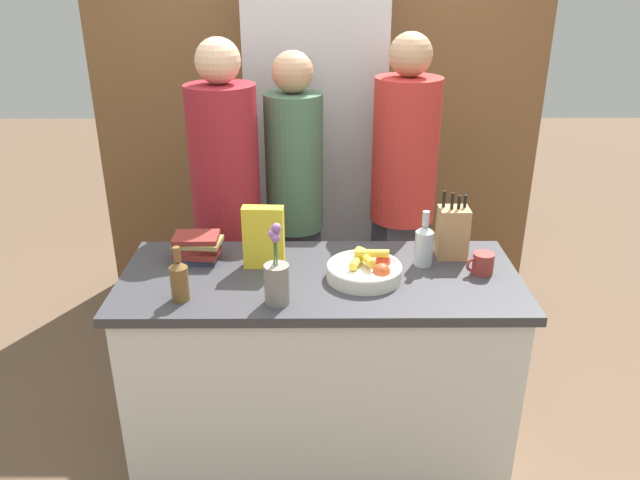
{
  "coord_description": "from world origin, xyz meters",
  "views": [
    {
      "loc": [
        -0.01,
        -2.28,
        2.08
      ],
      "look_at": [
        0.0,
        0.09,
        1.04
      ],
      "focal_mm": 35.0,
      "sensor_mm": 36.0,
      "label": 1
    }
  ],
  "objects_px": {
    "coffee_mug": "(482,263)",
    "knife_block": "(452,232)",
    "refrigerator": "(316,159)",
    "bottle_oil": "(424,244)",
    "fruit_bowl": "(366,270)",
    "cereal_box": "(264,237)",
    "bottle_vinegar": "(179,279)",
    "flower_vase": "(277,278)",
    "person_in_blue": "(295,199)",
    "person_at_sink": "(227,202)",
    "person_in_red_tee": "(403,190)",
    "book_stack": "(197,247)"
  },
  "relations": [
    {
      "from": "refrigerator",
      "to": "knife_block",
      "type": "height_order",
      "value": "refrigerator"
    },
    {
      "from": "knife_block",
      "to": "bottle_vinegar",
      "type": "xyz_separation_m",
      "value": [
        -1.1,
        -0.38,
        -0.03
      ]
    },
    {
      "from": "bottle_vinegar",
      "to": "person_in_blue",
      "type": "distance_m",
      "value": 1.02
    },
    {
      "from": "refrigerator",
      "to": "knife_block",
      "type": "xyz_separation_m",
      "value": [
        0.59,
        -1.17,
        0.02
      ]
    },
    {
      "from": "coffee_mug",
      "to": "person_in_red_tee",
      "type": "bearing_deg",
      "value": 107.29
    },
    {
      "from": "bottle_oil",
      "to": "knife_block",
      "type": "bearing_deg",
      "value": 30.82
    },
    {
      "from": "knife_block",
      "to": "cereal_box",
      "type": "height_order",
      "value": "knife_block"
    },
    {
      "from": "knife_block",
      "to": "book_stack",
      "type": "xyz_separation_m",
      "value": [
        -1.1,
        -0.03,
        -0.05
      ]
    },
    {
      "from": "refrigerator",
      "to": "bottle_oil",
      "type": "bearing_deg",
      "value": -70.12
    },
    {
      "from": "knife_block",
      "to": "refrigerator",
      "type": "bearing_deg",
      "value": 116.57
    },
    {
      "from": "coffee_mug",
      "to": "person_in_red_tee",
      "type": "distance_m",
      "value": 0.79
    },
    {
      "from": "fruit_bowl",
      "to": "person_in_blue",
      "type": "distance_m",
      "value": 0.83
    },
    {
      "from": "fruit_bowl",
      "to": "person_at_sink",
      "type": "relative_size",
      "value": 0.17
    },
    {
      "from": "book_stack",
      "to": "person_at_sink",
      "type": "height_order",
      "value": "person_at_sink"
    },
    {
      "from": "bottle_oil",
      "to": "fruit_bowl",
      "type": "bearing_deg",
      "value": -153.19
    },
    {
      "from": "bottle_oil",
      "to": "person_at_sink",
      "type": "height_order",
      "value": "person_at_sink"
    },
    {
      "from": "coffee_mug",
      "to": "person_in_red_tee",
      "type": "relative_size",
      "value": 0.07
    },
    {
      "from": "coffee_mug",
      "to": "knife_block",
      "type": "bearing_deg",
      "value": 120.13
    },
    {
      "from": "book_stack",
      "to": "cereal_box",
      "type": "bearing_deg",
      "value": -11.73
    },
    {
      "from": "knife_block",
      "to": "coffee_mug",
      "type": "distance_m",
      "value": 0.2
    },
    {
      "from": "fruit_bowl",
      "to": "flower_vase",
      "type": "distance_m",
      "value": 0.4
    },
    {
      "from": "flower_vase",
      "to": "cereal_box",
      "type": "distance_m",
      "value": 0.32
    },
    {
      "from": "cereal_box",
      "to": "bottle_oil",
      "type": "height_order",
      "value": "cereal_box"
    },
    {
      "from": "fruit_bowl",
      "to": "knife_block",
      "type": "xyz_separation_m",
      "value": [
        0.39,
        0.21,
        0.08
      ]
    },
    {
      "from": "coffee_mug",
      "to": "flower_vase",
      "type": "bearing_deg",
      "value": -163.92
    },
    {
      "from": "flower_vase",
      "to": "coffee_mug",
      "type": "distance_m",
      "value": 0.86
    },
    {
      "from": "person_at_sink",
      "to": "person_in_blue",
      "type": "height_order",
      "value": "person_at_sink"
    },
    {
      "from": "coffee_mug",
      "to": "person_in_blue",
      "type": "relative_size",
      "value": 0.07
    },
    {
      "from": "refrigerator",
      "to": "knife_block",
      "type": "relative_size",
      "value": 6.87
    },
    {
      "from": "knife_block",
      "to": "bottle_vinegar",
      "type": "distance_m",
      "value": 1.16
    },
    {
      "from": "flower_vase",
      "to": "bottle_oil",
      "type": "bearing_deg",
      "value": 28.44
    },
    {
      "from": "book_stack",
      "to": "bottle_vinegar",
      "type": "bearing_deg",
      "value": -90.93
    },
    {
      "from": "person_at_sink",
      "to": "person_in_red_tee",
      "type": "distance_m",
      "value": 0.9
    },
    {
      "from": "coffee_mug",
      "to": "person_in_blue",
      "type": "height_order",
      "value": "person_in_blue"
    },
    {
      "from": "fruit_bowl",
      "to": "bottle_vinegar",
      "type": "relative_size",
      "value": 1.41
    },
    {
      "from": "fruit_bowl",
      "to": "cereal_box",
      "type": "xyz_separation_m",
      "value": [
        -0.42,
        0.11,
        0.09
      ]
    },
    {
      "from": "refrigerator",
      "to": "fruit_bowl",
      "type": "bearing_deg",
      "value": -81.75
    },
    {
      "from": "knife_block",
      "to": "coffee_mug",
      "type": "xyz_separation_m",
      "value": [
        0.1,
        -0.17,
        -0.07
      ]
    },
    {
      "from": "fruit_bowl",
      "to": "bottle_oil",
      "type": "xyz_separation_m",
      "value": [
        0.25,
        0.13,
        0.06
      ]
    },
    {
      "from": "flower_vase",
      "to": "cereal_box",
      "type": "bearing_deg",
      "value": 102.94
    },
    {
      "from": "person_at_sink",
      "to": "flower_vase",
      "type": "bearing_deg",
      "value": -61.22
    },
    {
      "from": "person_at_sink",
      "to": "coffee_mug",
      "type": "bearing_deg",
      "value": -18.63
    },
    {
      "from": "coffee_mug",
      "to": "bottle_oil",
      "type": "height_order",
      "value": "bottle_oil"
    },
    {
      "from": "knife_block",
      "to": "coffee_mug",
      "type": "relative_size",
      "value": 2.46
    },
    {
      "from": "fruit_bowl",
      "to": "bottle_vinegar",
      "type": "bearing_deg",
      "value": -166.59
    },
    {
      "from": "cereal_box",
      "to": "book_stack",
      "type": "relative_size",
      "value": 1.26
    },
    {
      "from": "cereal_box",
      "to": "bottle_oil",
      "type": "relative_size",
      "value": 1.1
    },
    {
      "from": "cereal_box",
      "to": "bottle_vinegar",
      "type": "xyz_separation_m",
      "value": [
        -0.3,
        -0.28,
        -0.05
      ]
    },
    {
      "from": "knife_block",
      "to": "bottle_oil",
      "type": "distance_m",
      "value": 0.16
    },
    {
      "from": "person_at_sink",
      "to": "knife_block",
      "type": "bearing_deg",
      "value": -13.42
    }
  ]
}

